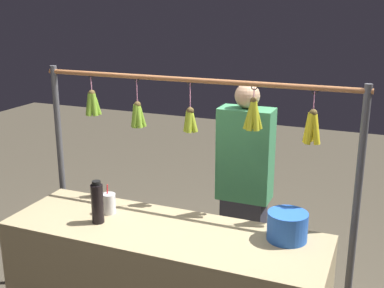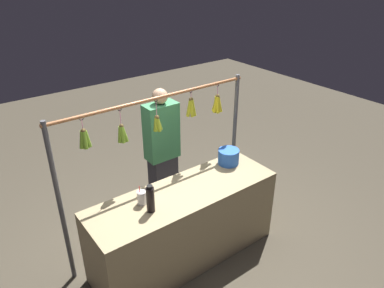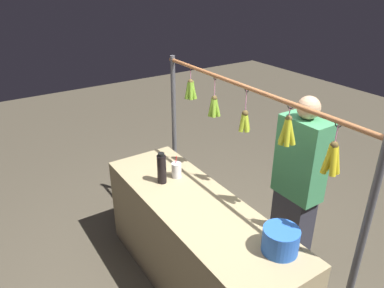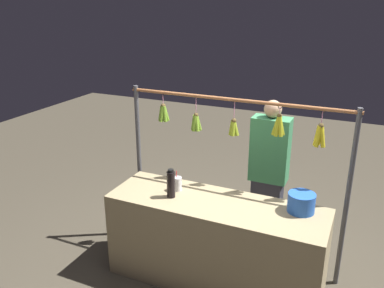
{
  "view_description": "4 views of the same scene",
  "coord_description": "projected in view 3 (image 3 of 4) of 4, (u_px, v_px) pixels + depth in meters",
  "views": [
    {
      "loc": [
        -1.15,
        2.36,
        2.1
      ],
      "look_at": [
        -0.18,
        0.0,
        1.36
      ],
      "focal_mm": 45.74,
      "sensor_mm": 36.0,
      "label": 1
    },
    {
      "loc": [
        1.66,
        2.34,
        2.81
      ],
      "look_at": [
        -0.09,
        0.0,
        1.3
      ],
      "focal_mm": 33.9,
      "sensor_mm": 36.0,
      "label": 2
    },
    {
      "loc": [
        -1.87,
        1.27,
        2.39
      ],
      "look_at": [
        0.06,
        0.0,
        1.28
      ],
      "focal_mm": 34.25,
      "sensor_mm": 36.0,
      "label": 3
    },
    {
      "loc": [
        -1.11,
        2.96,
        2.5
      ],
      "look_at": [
        0.23,
        0.0,
        1.32
      ],
      "focal_mm": 38.01,
      "sensor_mm": 36.0,
      "label": 4
    }
  ],
  "objects": [
    {
      "name": "drink_cup",
      "position": [
        176.0,
        170.0,
        3.04
      ],
      "size": [
        0.08,
        0.08,
        0.19
      ],
      "color": "silver",
      "rests_on": "market_counter"
    },
    {
      "name": "water_bottle",
      "position": [
        162.0,
        169.0,
        2.94
      ],
      "size": [
        0.07,
        0.07,
        0.27
      ],
      "color": "black",
      "rests_on": "market_counter"
    },
    {
      "name": "blue_bucket",
      "position": [
        280.0,
        240.0,
        2.23
      ],
      "size": [
        0.23,
        0.23,
        0.16
      ],
      "primitive_type": "cylinder",
      "color": "blue",
      "rests_on": "market_counter"
    },
    {
      "name": "market_counter",
      "position": [
        196.0,
        246.0,
        2.9
      ],
      "size": [
        1.93,
        0.62,
        0.81
      ],
      "primitive_type": "cube",
      "color": "tan",
      "rests_on": "ground"
    },
    {
      "name": "vendor_person",
      "position": [
        296.0,
        192.0,
        2.93
      ],
      "size": [
        0.38,
        0.2,
        1.58
      ],
      "color": "#2D2D38",
      "rests_on": "ground"
    },
    {
      "name": "display_rack",
      "position": [
        245.0,
        146.0,
        2.76
      ],
      "size": [
        2.14,
        0.12,
        1.68
      ],
      "color": "#4C4C51",
      "rests_on": "ground"
    },
    {
      "name": "ground_plane",
      "position": [
        196.0,
        284.0,
        3.07
      ],
      "size": [
        12.0,
        12.0,
        0.0
      ],
      "primitive_type": "plane",
      "color": "#453F31"
    }
  ]
}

